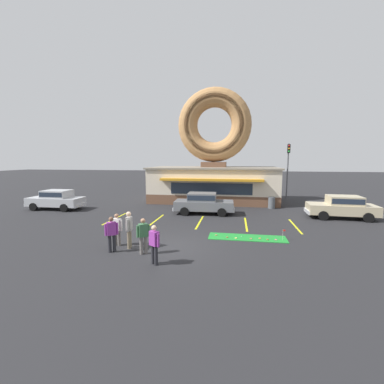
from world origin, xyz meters
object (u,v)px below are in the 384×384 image
Objects in this scene: pedestrian_leather_jacket_man at (129,228)px; pedestrian_hooded_kid at (112,233)px; car_champagne at (342,206)px; golf_ball at (242,236)px; pedestrian_beanie_man at (154,243)px; pedestrian_blue_sweater_man at (143,234)px; trash_bin at (272,203)px; car_silver at (56,199)px; pedestrian_clipboard_woman at (117,228)px; traffic_light_pole at (288,163)px; putting_flag_pin at (284,232)px; car_grey at (203,202)px.

pedestrian_hooded_kid is at bearing -131.31° from pedestrian_leather_jacket_man.
golf_ball is at bearing -141.12° from car_champagne.
pedestrian_hooded_kid is 1.02× the size of pedestrian_beanie_man.
pedestrian_blue_sweater_man is 13.73m from trash_bin.
pedestrian_leather_jacket_man reaches higher than car_silver.
car_silver is 13.60m from pedestrian_blue_sweater_man.
pedestrian_beanie_man reaches higher than pedestrian_clipboard_woman.
car_champagne reaches higher than pedestrian_clipboard_woman.
car_champagne is at bearing 31.59° from pedestrian_clipboard_woman.
pedestrian_hooded_kid is 1.65× the size of trash_bin.
traffic_light_pole reaches higher than golf_ball.
putting_flag_pin is 0.35× the size of pedestrian_beanie_man.
putting_flag_pin is 6.86m from pedestrian_beanie_man.
pedestrian_blue_sweater_man is at bearing -33.66° from pedestrian_leather_jacket_man.
pedestrian_leather_jacket_man is (-7.31, -2.36, 0.53)m from putting_flag_pin.
car_champagne is 9.78m from car_grey.
pedestrian_leather_jacket_man is 20.96m from traffic_light_pole.
car_silver is 11.80m from pedestrian_clipboard_woman.
putting_flag_pin is 0.34× the size of pedestrian_hooded_kid.
putting_flag_pin is at bearing -130.15° from car_champagne.
traffic_light_pole is at bearing 79.00° from putting_flag_pin.
pedestrian_blue_sweater_man is at bearing -120.52° from trash_bin.
car_silver is 14.88m from pedestrian_beanie_man.
putting_flag_pin is at bearing 14.83° from pedestrian_clipboard_woman.
pedestrian_beanie_man is 0.27× the size of traffic_light_pole.
pedestrian_hooded_kid is 0.84m from pedestrian_leather_jacket_man.
pedestrian_hooded_kid is 0.93× the size of pedestrian_leather_jacket_man.
car_silver is at bearing 137.42° from pedestrian_hooded_kid.
golf_ball is at bearing 174.94° from putting_flag_pin.
pedestrian_leather_jacket_man is at bearing -18.03° from pedestrian_clipboard_woman.
car_champagne is 1.00× the size of car_grey.
putting_flag_pin is at bearing -17.76° from car_silver.
car_grey is 0.80× the size of traffic_light_pole.
putting_flag_pin is (2.09, -0.19, 0.39)m from golf_ball.
pedestrian_leather_jacket_man reaches higher than pedestrian_beanie_man.
putting_flag_pin is 7.07m from pedestrian_blue_sweater_man.
pedestrian_beanie_man reaches higher than putting_flag_pin.
car_grey reaches higher than pedestrian_beanie_man.
pedestrian_blue_sweater_man is at bearing 129.20° from pedestrian_beanie_man.
pedestrian_hooded_kid is at bearing -42.58° from car_silver.
car_champagne is 14.74m from pedestrian_leather_jacket_man.
putting_flag_pin is at bearing 17.89° from pedestrian_leather_jacket_man.
car_champagne reaches higher than golf_ball.
car_champagne reaches higher than pedestrian_beanie_man.
pedestrian_clipboard_woman is (-0.17, 0.86, -0.03)m from pedestrian_hooded_kid.
pedestrian_hooded_kid is (-1.47, -0.02, 0.01)m from pedestrian_blue_sweater_man.
golf_ball is 0.03× the size of pedestrian_beanie_man.
pedestrian_hooded_kid is 14.55m from trash_bin.
pedestrian_clipboard_woman is (9.03, -7.59, -0.01)m from car_silver.
pedestrian_leather_jacket_man is 0.30× the size of traffic_light_pole.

